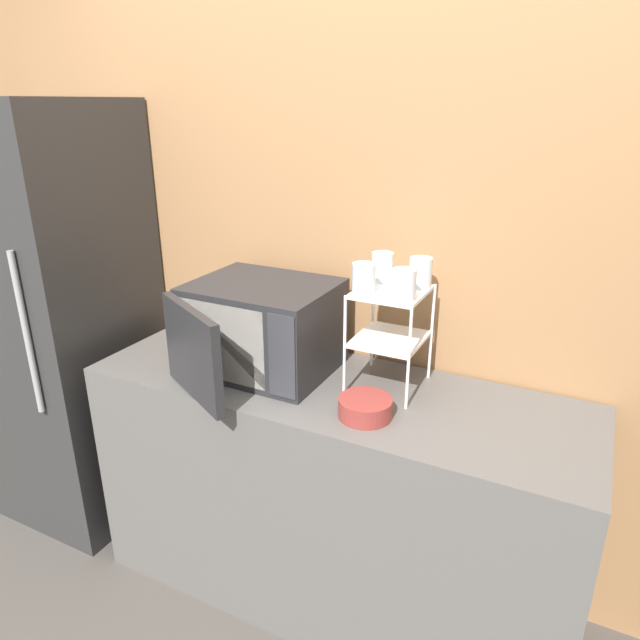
{
  "coord_description": "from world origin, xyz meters",
  "views": [
    {
      "loc": [
        0.76,
        -1.3,
        1.83
      ],
      "look_at": [
        -0.06,
        0.32,
        1.14
      ],
      "focal_mm": 32.0,
      "sensor_mm": 36.0,
      "label": 1
    }
  ],
  "objects_px": {
    "bowl": "(365,408)",
    "dish_rack": "(390,318)",
    "glass_front_right": "(404,285)",
    "glass_back_right": "(421,272)",
    "glass_front_left": "(364,278)",
    "microwave": "(260,328)",
    "refrigerator": "(65,323)",
    "glass_back_left": "(382,267)"
  },
  "relations": [
    {
      "from": "glass_back_left",
      "to": "bowl",
      "type": "xyz_separation_m",
      "value": [
        0.08,
        -0.31,
        -0.37
      ]
    },
    {
      "from": "dish_rack",
      "to": "refrigerator",
      "type": "bearing_deg",
      "value": -175.74
    },
    {
      "from": "microwave",
      "to": "glass_back_left",
      "type": "height_order",
      "value": "glass_back_left"
    },
    {
      "from": "glass_front_right",
      "to": "glass_back_right",
      "type": "bearing_deg",
      "value": 88.56
    },
    {
      "from": "glass_front_left",
      "to": "dish_rack",
      "type": "bearing_deg",
      "value": 46.95
    },
    {
      "from": "dish_rack",
      "to": "glass_front_right",
      "type": "bearing_deg",
      "value": -50.22
    },
    {
      "from": "microwave",
      "to": "dish_rack",
      "type": "xyz_separation_m",
      "value": [
        0.46,
        0.08,
        0.09
      ]
    },
    {
      "from": "refrigerator",
      "to": "dish_rack",
      "type": "bearing_deg",
      "value": 4.26
    },
    {
      "from": "glass_front_left",
      "to": "glass_back_right",
      "type": "distance_m",
      "value": 0.2
    },
    {
      "from": "glass_back_right",
      "to": "refrigerator",
      "type": "distance_m",
      "value": 1.59
    },
    {
      "from": "glass_front_left",
      "to": "glass_back_right",
      "type": "relative_size",
      "value": 1.0
    },
    {
      "from": "glass_back_right",
      "to": "bowl",
      "type": "height_order",
      "value": "glass_back_right"
    },
    {
      "from": "dish_rack",
      "to": "refrigerator",
      "type": "height_order",
      "value": "refrigerator"
    },
    {
      "from": "glass_front_left",
      "to": "glass_back_left",
      "type": "height_order",
      "value": "same"
    },
    {
      "from": "glass_back_right",
      "to": "dish_rack",
      "type": "bearing_deg",
      "value": -133.69
    },
    {
      "from": "refrigerator",
      "to": "glass_back_right",
      "type": "bearing_deg",
      "value": 6.81
    },
    {
      "from": "glass_front_left",
      "to": "bowl",
      "type": "xyz_separation_m",
      "value": [
        0.08,
        -0.15,
        -0.37
      ]
    },
    {
      "from": "glass_front_left",
      "to": "glass_front_right",
      "type": "bearing_deg",
      "value": -2.56
    },
    {
      "from": "glass_back_right",
      "to": "glass_front_right",
      "type": "height_order",
      "value": "same"
    },
    {
      "from": "microwave",
      "to": "glass_back_right",
      "type": "bearing_deg",
      "value": 16.55
    },
    {
      "from": "bowl",
      "to": "glass_front_right",
      "type": "bearing_deg",
      "value": 69.62
    },
    {
      "from": "dish_rack",
      "to": "glass_back_left",
      "type": "relative_size",
      "value": 3.53
    },
    {
      "from": "glass_front_left",
      "to": "microwave",
      "type": "bearing_deg",
      "value": -178.6
    },
    {
      "from": "glass_back_left",
      "to": "refrigerator",
      "type": "xyz_separation_m",
      "value": [
        -1.4,
        -0.19,
        -0.38
      ]
    },
    {
      "from": "glass_front_left",
      "to": "bowl",
      "type": "relative_size",
      "value": 0.58
    },
    {
      "from": "refrigerator",
      "to": "glass_back_left",
      "type": "bearing_deg",
      "value": 7.66
    },
    {
      "from": "microwave",
      "to": "glass_back_right",
      "type": "height_order",
      "value": "glass_back_right"
    },
    {
      "from": "glass_back_right",
      "to": "bowl",
      "type": "xyz_separation_m",
      "value": [
        -0.06,
        -0.3,
        -0.37
      ]
    },
    {
      "from": "glass_front_left",
      "to": "refrigerator",
      "type": "distance_m",
      "value": 1.45
    },
    {
      "from": "refrigerator",
      "to": "bowl",
      "type": "bearing_deg",
      "value": -4.63
    },
    {
      "from": "glass_front_left",
      "to": "glass_front_right",
      "type": "distance_m",
      "value": 0.14
    },
    {
      "from": "microwave",
      "to": "glass_front_right",
      "type": "xyz_separation_m",
      "value": [
        0.53,
        0.0,
        0.24
      ]
    },
    {
      "from": "glass_front_left",
      "to": "glass_front_right",
      "type": "relative_size",
      "value": 1.0
    },
    {
      "from": "glass_front_left",
      "to": "bowl",
      "type": "bearing_deg",
      "value": -62.28
    },
    {
      "from": "glass_front_right",
      "to": "bowl",
      "type": "distance_m",
      "value": 0.4
    },
    {
      "from": "microwave",
      "to": "dish_rack",
      "type": "bearing_deg",
      "value": 10.32
    },
    {
      "from": "dish_rack",
      "to": "glass_back_right",
      "type": "relative_size",
      "value": 3.53
    },
    {
      "from": "bowl",
      "to": "dish_rack",
      "type": "bearing_deg",
      "value": 92.95
    },
    {
      "from": "microwave",
      "to": "glass_front_left",
      "type": "height_order",
      "value": "glass_front_left"
    },
    {
      "from": "microwave",
      "to": "glass_front_right",
      "type": "distance_m",
      "value": 0.58
    },
    {
      "from": "glass_back_right",
      "to": "glass_front_right",
      "type": "bearing_deg",
      "value": -91.44
    },
    {
      "from": "glass_front_right",
      "to": "refrigerator",
      "type": "height_order",
      "value": "refrigerator"
    }
  ]
}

